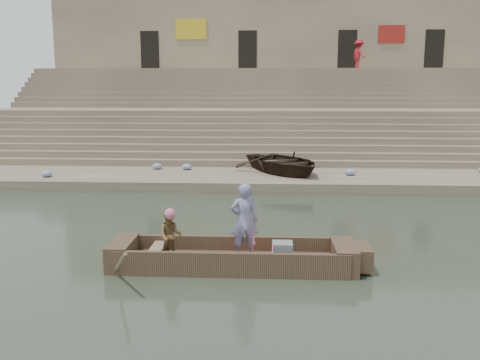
# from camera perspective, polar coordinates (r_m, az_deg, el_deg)

# --- Properties ---
(ground) EXTENTS (120.00, 120.00, 0.00)m
(ground) POSITION_cam_1_polar(r_m,az_deg,el_deg) (13.94, 5.33, -6.79)
(ground) COLOR #263024
(ground) RESTS_ON ground
(lower_landing) EXTENTS (32.00, 4.00, 0.40)m
(lower_landing) POSITION_cam_1_polar(r_m,az_deg,el_deg) (21.66, 4.51, 0.04)
(lower_landing) COLOR gray
(lower_landing) RESTS_ON ground
(mid_landing) EXTENTS (32.00, 3.00, 2.80)m
(mid_landing) POSITION_cam_1_polar(r_m,az_deg,el_deg) (28.93, 4.16, 5.10)
(mid_landing) COLOR gray
(mid_landing) RESTS_ON ground
(upper_landing) EXTENTS (32.00, 3.00, 5.20)m
(upper_landing) POSITION_cam_1_polar(r_m,az_deg,el_deg) (35.83, 3.97, 8.07)
(upper_landing) COLOR gray
(upper_landing) RESTS_ON ground
(ghat_steps) EXTENTS (32.00, 11.00, 5.20)m
(ghat_steps) POSITION_cam_1_polar(r_m,az_deg,el_deg) (30.58, 4.11, 6.14)
(ghat_steps) COLOR gray
(ghat_steps) RESTS_ON ground
(building_wall) EXTENTS (32.00, 5.07, 11.20)m
(building_wall) POSITION_cam_1_polar(r_m,az_deg,el_deg) (39.82, 3.93, 12.64)
(building_wall) COLOR tan
(building_wall) RESTS_ON ground
(main_rowboat) EXTENTS (5.00, 1.30, 0.22)m
(main_rowboat) POSITION_cam_1_polar(r_m,az_deg,el_deg) (11.93, -0.89, -9.21)
(main_rowboat) COLOR brown
(main_rowboat) RESTS_ON ground
(rowboat_trim) EXTENTS (6.04, 2.63, 1.79)m
(rowboat_trim) POSITION_cam_1_polar(r_m,az_deg,el_deg) (11.84, 0.14, -8.35)
(rowboat_trim) COLOR brown
(rowboat_trim) RESTS_ON ground
(standing_man) EXTENTS (0.69, 0.50, 1.75)m
(standing_man) POSITION_cam_1_polar(r_m,az_deg,el_deg) (11.70, 0.47, -4.55)
(standing_man) COLOR navy
(standing_man) RESTS_ON main_rowboat
(rowing_man) EXTENTS (0.57, 0.46, 1.12)m
(rowing_man) POSITION_cam_1_polar(r_m,az_deg,el_deg) (11.76, -7.75, -6.16)
(rowing_man) COLOR #277630
(rowing_man) RESTS_ON main_rowboat
(television) EXTENTS (0.46, 0.42, 0.40)m
(television) POSITION_cam_1_polar(r_m,az_deg,el_deg) (11.81, 4.69, -7.86)
(television) COLOR slate
(television) RESTS_ON main_rowboat
(beached_rowboat) EXTENTS (5.00, 5.39, 0.91)m
(beached_rowboat) POSITION_cam_1_polar(r_m,az_deg,el_deg) (22.15, 4.84, 1.99)
(beached_rowboat) COLOR #2D2116
(beached_rowboat) RESTS_ON lower_landing
(pedestrian) EXTENTS (1.11, 1.40, 1.90)m
(pedestrian) POSITION_cam_1_polar(r_m,az_deg,el_deg) (36.05, 13.09, 13.49)
(pedestrian) COLOR #A31B24
(pedestrian) RESTS_ON upper_landing
(cloth_bundles) EXTENTS (18.87, 2.63, 0.26)m
(cloth_bundles) POSITION_cam_1_polar(r_m,az_deg,el_deg) (22.12, 0.54, 1.16)
(cloth_bundles) COLOR #3F5999
(cloth_bundles) RESTS_ON lower_landing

